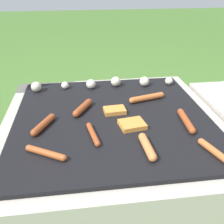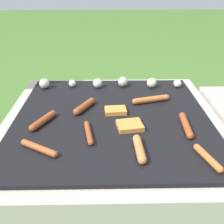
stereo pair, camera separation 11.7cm
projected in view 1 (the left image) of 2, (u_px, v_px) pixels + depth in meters
The scene contains 13 objects.
ground_plane at pixel (112, 184), 1.38m from camera, with size 14.00×14.00×0.00m, color #47702D.
grill at pixel (112, 153), 1.28m from camera, with size 0.98×0.98×0.41m.
sausage_back_right at pixel (93, 134), 1.03m from camera, with size 0.05×0.16×0.02m.
sausage_front_center at pixel (46, 153), 0.92m from camera, with size 0.15×0.10×0.02m.
sausage_mid_right at pixel (83, 108), 1.22m from camera, with size 0.10×0.14×0.03m.
sausage_back_left at pixel (147, 147), 0.95m from camera, with size 0.04×0.16×0.03m.
sausage_back_center at pixel (147, 98), 1.32m from camera, with size 0.19×0.07×0.03m.
sausage_mid_left at pixel (186, 121), 1.12m from camera, with size 0.04×0.19×0.03m.
sausage_front_left at pixel (214, 151), 0.93m from camera, with size 0.06×0.15×0.02m.
sausage_front_right at pixel (44, 124), 1.09m from camera, with size 0.09×0.15×0.03m.
bread_slice_center at pixel (132, 124), 1.10m from camera, with size 0.12×0.10×0.02m.
bread_slice_right at pixel (115, 110), 1.21m from camera, with size 0.10×0.08×0.02m.
mushroom_row at pixel (102, 83), 1.46m from camera, with size 0.79×0.07×0.06m.
Camera 1 is at (-0.14, -1.02, 0.99)m, focal length 42.00 mm.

